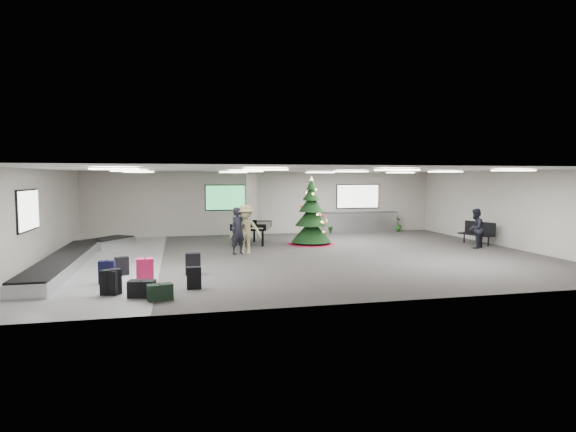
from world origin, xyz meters
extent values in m
plane|color=#353230|center=(0.00, 0.00, 0.00)|extent=(18.00, 18.00, 0.00)
cube|color=#B0ACA1|center=(0.00, 7.00, 1.60)|extent=(18.00, 0.02, 3.20)
cube|color=#B0ACA1|center=(0.00, -7.00, 1.60)|extent=(18.00, 0.02, 3.20)
cube|color=#B0ACA1|center=(-9.00, 0.00, 1.60)|extent=(0.02, 14.00, 3.20)
cube|color=#B0ACA1|center=(9.00, 0.00, 1.60)|extent=(0.02, 14.00, 3.20)
cube|color=silver|center=(0.00, 0.00, 3.20)|extent=(18.00, 14.00, 0.02)
cube|color=gray|center=(-7.00, 0.00, 0.00)|extent=(4.00, 14.00, 0.01)
cube|color=#A19A93|center=(-1.00, 5.60, 1.60)|extent=(0.50, 0.50, 3.20)
cube|color=green|center=(-2.00, 6.95, 1.90)|extent=(2.20, 0.08, 1.30)
cube|color=white|center=(5.00, 6.95, 1.90)|extent=(2.40, 0.08, 1.30)
cube|color=white|center=(-8.95, -1.00, 1.90)|extent=(0.08, 2.10, 1.30)
cube|color=white|center=(-6.00, -4.00, 3.14)|extent=(1.20, 0.60, 0.04)
cube|color=white|center=(-6.00, 0.00, 3.14)|extent=(1.20, 0.60, 0.04)
cube|color=white|center=(-6.00, 4.00, 3.14)|extent=(1.20, 0.60, 0.04)
cube|color=white|center=(-2.00, -4.00, 3.14)|extent=(1.20, 0.60, 0.04)
cube|color=white|center=(-2.00, 0.00, 3.14)|extent=(1.20, 0.60, 0.04)
cube|color=white|center=(-2.00, 4.00, 3.14)|extent=(1.20, 0.60, 0.04)
cube|color=white|center=(2.00, -4.00, 3.14)|extent=(1.20, 0.60, 0.04)
cube|color=white|center=(2.00, 0.00, 3.14)|extent=(1.20, 0.60, 0.04)
cube|color=white|center=(2.00, 4.00, 3.14)|extent=(1.20, 0.60, 0.04)
cube|color=white|center=(6.00, -4.00, 3.14)|extent=(1.20, 0.60, 0.04)
cube|color=white|center=(6.00, 0.00, 3.14)|extent=(1.20, 0.60, 0.04)
cube|color=white|center=(6.00, 4.00, 3.14)|extent=(1.20, 0.60, 0.04)
cube|color=silver|center=(-8.00, -1.00, 0.19)|extent=(1.00, 8.00, 0.38)
cube|color=black|center=(-8.00, -1.00, 0.40)|extent=(0.95, 7.90, 0.05)
cube|color=silver|center=(-7.20, 3.60, 0.19)|extent=(1.97, 2.21, 0.38)
cube|color=black|center=(-7.20, 3.60, 0.40)|extent=(1.87, 2.10, 0.05)
cube|color=silver|center=(5.00, 6.65, 0.53)|extent=(4.00, 0.60, 1.05)
cube|color=#2E2E31|center=(5.00, 6.65, 1.06)|extent=(4.05, 0.65, 0.04)
cube|color=black|center=(-6.03, -4.84, 0.32)|extent=(0.46, 0.36, 0.64)
cube|color=black|center=(-6.03, -4.84, 0.65)|extent=(0.08, 0.14, 0.02)
cube|color=black|center=(-4.03, -4.66, 0.29)|extent=(0.38, 0.20, 0.58)
cube|color=black|center=(-4.03, -4.66, 0.59)|extent=(0.03, 0.12, 0.02)
cube|color=#E61E5D|center=(-5.32, -3.81, 0.36)|extent=(0.48, 0.30, 0.71)
cube|color=black|center=(-5.32, -3.81, 0.72)|extent=(0.04, 0.16, 0.02)
cube|color=black|center=(-3.99, -2.79, 0.33)|extent=(0.46, 0.28, 0.66)
cube|color=black|center=(-3.99, -2.79, 0.67)|extent=(0.05, 0.15, 0.02)
cube|color=black|center=(-6.33, -3.53, 0.32)|extent=(0.45, 0.29, 0.65)
cube|color=black|center=(-6.33, -3.53, 0.65)|extent=(0.04, 0.15, 0.02)
cube|color=black|center=(-6.10, -4.89, 0.31)|extent=(0.46, 0.34, 0.62)
cube|color=black|center=(-6.10, -4.89, 0.63)|extent=(0.07, 0.14, 0.02)
cube|color=black|center=(-4.85, -5.67, 0.19)|extent=(0.64, 0.42, 0.39)
cube|color=black|center=(-4.85, -5.67, 0.40)|extent=(0.07, 0.18, 0.02)
cube|color=black|center=(-6.07, -2.43, 0.28)|extent=(0.43, 0.35, 0.55)
cube|color=black|center=(-6.07, -2.43, 0.56)|extent=(0.08, 0.13, 0.02)
cube|color=black|center=(-5.30, -5.28, 0.21)|extent=(0.69, 0.47, 0.41)
cube|color=black|center=(-5.30, -5.28, 0.42)|extent=(0.08, 0.21, 0.02)
cone|color=maroon|center=(1.25, 2.79, 0.07)|extent=(2.09, 2.09, 0.13)
cylinder|color=#3F2819|center=(1.25, 2.79, 0.27)|extent=(0.13, 0.13, 0.55)
cone|color=black|center=(1.25, 2.79, 0.60)|extent=(1.76, 1.76, 0.99)
cone|color=black|center=(1.25, 2.79, 1.26)|extent=(1.43, 1.43, 0.88)
cone|color=black|center=(1.25, 2.79, 1.81)|extent=(1.10, 1.10, 0.77)
cone|color=black|center=(1.25, 2.79, 2.25)|extent=(0.77, 0.77, 0.66)
cone|color=black|center=(1.25, 2.79, 2.64)|extent=(0.44, 0.44, 0.49)
cone|color=#FFE566|center=(1.25, 2.79, 2.88)|extent=(0.18, 0.18, 0.20)
cube|color=black|center=(-1.29, 3.44, 0.82)|extent=(2.02, 2.14, 0.28)
cube|color=black|center=(-1.59, 2.54, 0.74)|extent=(1.47, 0.74, 0.10)
cube|color=white|center=(-1.60, 2.52, 0.80)|extent=(1.27, 0.54, 0.02)
cube|color=black|center=(-1.51, 2.78, 1.02)|extent=(0.67, 0.25, 0.22)
cylinder|color=black|center=(-2.08, 2.97, 0.34)|extent=(0.10, 0.10, 0.68)
cylinder|color=black|center=(-0.94, 2.59, 0.34)|extent=(0.10, 0.10, 0.68)
cylinder|color=black|center=(-1.07, 4.10, 0.34)|extent=(0.10, 0.10, 0.68)
cube|color=black|center=(8.24, 1.13, 0.44)|extent=(0.97, 1.64, 0.06)
cylinder|color=black|center=(8.24, 0.50, 0.21)|extent=(0.06, 0.06, 0.42)
cylinder|color=black|center=(8.24, 1.75, 0.21)|extent=(0.06, 0.06, 0.42)
cube|color=black|center=(8.48, 1.13, 0.73)|extent=(0.52, 1.50, 0.52)
imported|color=black|center=(-2.20, 0.73, 0.89)|extent=(0.78, 0.70, 1.79)
imported|color=#988F5E|center=(-1.91, 0.80, 0.94)|extent=(1.36, 0.99, 1.88)
imported|color=black|center=(7.52, 0.13, 0.82)|extent=(1.01, 0.97, 1.64)
imported|color=#133C16|center=(3.31, 6.50, 0.42)|extent=(0.58, 0.60, 0.85)
imported|color=#133C16|center=(7.08, 6.50, 0.42)|extent=(0.58, 0.58, 0.84)
camera|label=1|loc=(-4.38, -17.33, 2.92)|focal=30.00mm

